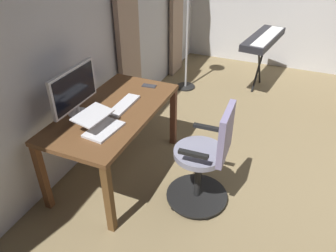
% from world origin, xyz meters
% --- Properties ---
extents(back_room_partition, '(5.87, 0.10, 2.70)m').
position_xyz_m(back_room_partition, '(0.00, -2.78, 1.35)').
color(back_room_partition, silver).
rests_on(back_room_partition, ground).
extents(curtain_right_panel, '(0.45, 0.06, 2.43)m').
position_xyz_m(curtain_right_panel, '(-0.50, -2.67, 1.22)').
color(curtain_right_panel, tan).
rests_on(curtain_right_panel, ground).
extents(desk, '(1.42, 0.73, 0.72)m').
position_xyz_m(desk, '(0.56, -2.26, 0.63)').
color(desk, brown).
rests_on(desk, ground).
extents(office_chair, '(0.56, 0.56, 0.98)m').
position_xyz_m(office_chair, '(0.63, -1.34, 0.46)').
color(office_chair, black).
rests_on(office_chair, ground).
extents(computer_monitor, '(0.58, 0.18, 0.42)m').
position_xyz_m(computer_monitor, '(0.74, -2.51, 0.95)').
color(computer_monitor, silver).
rests_on(computer_monitor, desk).
extents(computer_keyboard, '(0.42, 0.13, 0.02)m').
position_xyz_m(computer_keyboard, '(0.48, -2.20, 0.73)').
color(computer_keyboard, silver).
rests_on(computer_keyboard, desk).
extents(laptop, '(0.36, 0.33, 0.14)m').
position_xyz_m(laptop, '(0.89, -2.18, 0.77)').
color(laptop, silver).
rests_on(laptop, desk).
extents(cell_phone_face_up, '(0.08, 0.15, 0.01)m').
position_xyz_m(cell_phone_face_up, '(0.01, -2.16, 0.73)').
color(cell_phone_face_up, '#333338').
rests_on(cell_phone_face_up, desk).
extents(piano_keyboard, '(1.11, 0.47, 0.80)m').
position_xyz_m(piano_keyboard, '(-1.92, -1.31, 0.73)').
color(piano_keyboard, black).
rests_on(piano_keyboard, ground).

